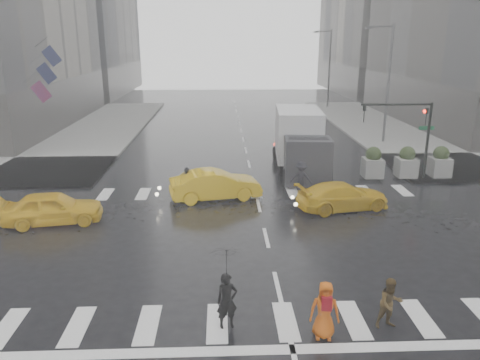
{
  "coord_description": "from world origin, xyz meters",
  "views": [
    {
      "loc": [
        -1.83,
        -17.8,
        7.88
      ],
      "look_at": [
        -1.01,
        2.0,
        1.91
      ],
      "focal_mm": 35.0,
      "sensor_mm": 36.0,
      "label": 1
    }
  ],
  "objects_px": {
    "pedestrian_orange": "(325,310)",
    "box_truck": "(300,140)",
    "pedestrian_brown": "(390,303)",
    "traffic_signal_pole": "(412,125)",
    "taxi_mid": "(215,185)",
    "taxi_front": "(53,208)"
  },
  "relations": [
    {
      "from": "taxi_front",
      "to": "taxi_mid",
      "type": "height_order",
      "value": "taxi_mid"
    },
    {
      "from": "traffic_signal_pole",
      "to": "taxi_front",
      "type": "xyz_separation_m",
      "value": [
        -18.32,
        -6.01,
        -2.49
      ]
    },
    {
      "from": "taxi_mid",
      "to": "box_truck",
      "type": "distance_m",
      "value": 7.2
    },
    {
      "from": "pedestrian_brown",
      "to": "taxi_mid",
      "type": "height_order",
      "value": "same"
    },
    {
      "from": "traffic_signal_pole",
      "to": "box_truck",
      "type": "distance_m",
      "value": 6.42
    },
    {
      "from": "pedestrian_orange",
      "to": "box_truck",
      "type": "height_order",
      "value": "box_truck"
    },
    {
      "from": "pedestrian_brown",
      "to": "box_truck",
      "type": "height_order",
      "value": "box_truck"
    },
    {
      "from": "pedestrian_orange",
      "to": "taxi_mid",
      "type": "height_order",
      "value": "pedestrian_orange"
    },
    {
      "from": "taxi_front",
      "to": "box_truck",
      "type": "bearing_deg",
      "value": -67.09
    },
    {
      "from": "pedestrian_orange",
      "to": "traffic_signal_pole",
      "type": "bearing_deg",
      "value": 69.16
    },
    {
      "from": "pedestrian_brown",
      "to": "box_truck",
      "type": "xyz_separation_m",
      "value": [
        0.12,
        16.32,
        1.25
      ]
    },
    {
      "from": "box_truck",
      "to": "pedestrian_orange",
      "type": "bearing_deg",
      "value": -92.51
    },
    {
      "from": "pedestrian_orange",
      "to": "taxi_front",
      "type": "distance_m",
      "value": 13.49
    },
    {
      "from": "traffic_signal_pole",
      "to": "pedestrian_brown",
      "type": "distance_m",
      "value": 15.84
    },
    {
      "from": "traffic_signal_pole",
      "to": "taxi_mid",
      "type": "relative_size",
      "value": 0.98
    },
    {
      "from": "taxi_mid",
      "to": "pedestrian_orange",
      "type": "bearing_deg",
      "value": -177.18
    },
    {
      "from": "box_truck",
      "to": "taxi_mid",
      "type": "bearing_deg",
      "value": -131.84
    },
    {
      "from": "traffic_signal_pole",
      "to": "taxi_mid",
      "type": "distance_m",
      "value": 11.79
    },
    {
      "from": "pedestrian_brown",
      "to": "taxi_mid",
      "type": "relative_size",
      "value": 0.33
    },
    {
      "from": "pedestrian_orange",
      "to": "box_truck",
      "type": "relative_size",
      "value": 0.23
    },
    {
      "from": "taxi_mid",
      "to": "taxi_front",
      "type": "bearing_deg",
      "value": 101.1
    },
    {
      "from": "pedestrian_brown",
      "to": "pedestrian_orange",
      "type": "relative_size",
      "value": 0.92
    }
  ]
}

